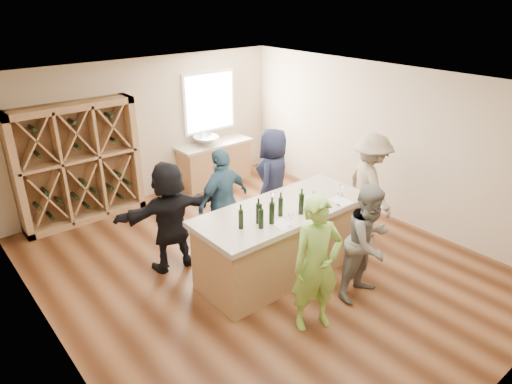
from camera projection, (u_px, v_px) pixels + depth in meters
floor at (259, 267)px, 7.21m from camera, size 6.00×7.00×0.10m
ceiling at (260, 82)px, 6.03m from camera, size 6.00×7.00×0.10m
wall_back at (145, 129)px, 9.12m from camera, size 6.00×0.10×2.80m
wall_front at (511, 299)px, 4.13m from camera, size 6.00×0.10×2.80m
wall_left at (40, 253)px, 4.85m from camera, size 0.10×7.00×2.80m
wall_right at (386, 141)px, 8.40m from camera, size 0.10×7.00×2.80m
window_frame at (209, 102)px, 9.79m from camera, size 1.30×0.06×1.30m
window_pane at (210, 102)px, 9.77m from camera, size 1.18×0.01×1.18m
wine_rack at (78, 164)px, 8.17m from camera, size 2.20×0.45×2.20m
back_counter_base at (215, 164)px, 10.08m from camera, size 1.60×0.58×0.86m
back_counter_top at (214, 144)px, 9.90m from camera, size 1.70×0.62×0.06m
sink at (206, 140)px, 9.73m from camera, size 0.54×0.54×0.19m
faucet at (201, 136)px, 9.83m from camera, size 0.02×0.02×0.30m
tasting_counter_base at (283, 242)px, 6.83m from camera, size 2.60×1.00×1.00m
tasting_counter_top at (284, 210)px, 6.61m from camera, size 2.72×1.12×0.08m
wine_bottle_a at (241, 219)px, 5.97m from camera, size 0.08×0.08×0.27m
wine_bottle_b at (261, 219)px, 5.98m from camera, size 0.07×0.07×0.27m
wine_bottle_c at (258, 214)px, 6.10m from camera, size 0.08×0.08×0.28m
wine_bottle_d at (272, 213)px, 6.09m from camera, size 0.09×0.09×0.30m
wine_bottle_e at (281, 207)px, 6.30m from camera, size 0.09×0.09×0.27m
wine_glass_a at (291, 221)px, 6.02m from camera, size 0.08×0.08×0.18m
wine_glass_b at (317, 207)px, 6.42m from camera, size 0.07×0.07×0.18m
wine_glass_c at (339, 199)px, 6.64m from camera, size 0.07×0.07×0.19m
wine_glass_d at (314, 198)px, 6.67m from camera, size 0.09×0.09×0.19m
wine_glass_e at (341, 190)px, 6.92m from camera, size 0.10×0.10×0.20m
tasting_menu_a at (282, 224)px, 6.12m from camera, size 0.27×0.33×0.00m
tasting_menu_b at (317, 211)px, 6.50m from camera, size 0.24×0.30×0.00m
tasting_menu_c at (341, 201)px, 6.79m from camera, size 0.25×0.33×0.00m
person_near_left at (317, 265)px, 5.56m from camera, size 0.78×0.67×1.80m
person_near_right at (369, 242)px, 6.17m from camera, size 0.84×0.49×1.67m
person_server at (370, 186)px, 7.75m from camera, size 0.95×1.30×1.82m
person_far_mid at (223, 201)px, 7.29m from camera, size 1.09×0.67×1.75m
person_far_right at (273, 179)px, 8.04m from camera, size 1.06×0.92×1.82m
person_far_left at (170, 216)px, 6.81m from camera, size 1.67×0.80×1.73m
wine_bottle_f at (301, 204)px, 6.35m from camera, size 0.07×0.07×0.30m
wine_glass_f at (272, 198)px, 6.67m from camera, size 0.07×0.07×0.18m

